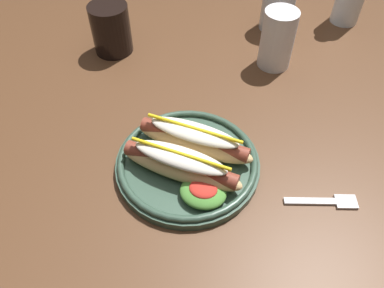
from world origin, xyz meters
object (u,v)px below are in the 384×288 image
at_px(hot_dog_plate, 188,159).
at_px(water_cup, 278,4).
at_px(fork, 327,202).
at_px(extra_cup, 277,39).
at_px(soda_cup, 111,29).

distance_m(hot_dog_plate, water_cup, 0.51).
height_order(fork, extra_cup, extra_cup).
xyz_separation_m(water_cup, extra_cup, (0.01, -0.15, 0.00)).
bearing_deg(fork, extra_cup, 96.74).
bearing_deg(soda_cup, hot_dog_plate, -48.89).
bearing_deg(fork, hot_dog_plate, 163.93).
bearing_deg(extra_cup, water_cup, 95.11).
relative_size(water_cup, extra_cup, 0.97).
xyz_separation_m(fork, water_cup, (-0.14, 0.51, 0.06)).
xyz_separation_m(fork, soda_cup, (-0.50, 0.31, 0.05)).
distance_m(fork, extra_cup, 0.38).
xyz_separation_m(fork, extra_cup, (-0.13, 0.35, 0.06)).
relative_size(hot_dog_plate, fork, 2.09).
bearing_deg(water_cup, fork, -74.06).
bearing_deg(fork, water_cup, 92.30).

